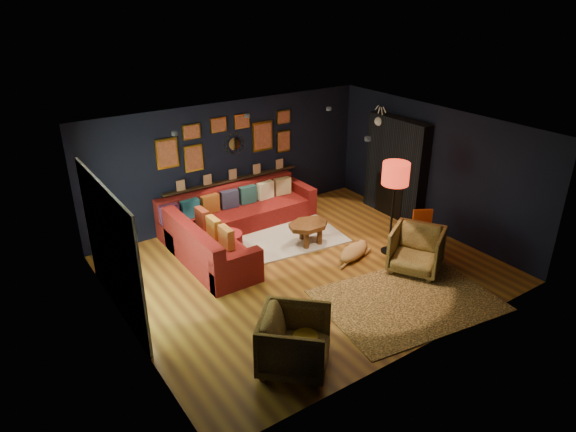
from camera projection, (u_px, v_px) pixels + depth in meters
floor at (305, 269)px, 9.44m from camera, size 6.50×6.50×0.00m
room_walls at (306, 188)px, 8.78m from camera, size 6.50×6.50×6.50m
sectional at (228, 226)px, 10.36m from camera, size 3.41×2.69×0.86m
ledge at (233, 180)px, 11.08m from camera, size 3.20×0.12×0.04m
gallery_wall at (230, 140)px, 10.73m from camera, size 3.15×0.04×1.02m
sunburst_mirror at (234, 144)px, 10.83m from camera, size 0.47×0.16×0.47m
fireplace at (395, 171)px, 11.27m from camera, size 0.31×1.60×2.20m
deer_head at (385, 120)px, 11.25m from camera, size 0.50×0.28×0.45m
sliding_door at (112, 250)px, 7.80m from camera, size 0.06×2.80×2.20m
ceiling_spots at (280, 123)px, 8.98m from camera, size 3.30×2.50×0.06m
shag_rug at (282, 237)px, 10.60m from camera, size 2.51×1.95×0.03m
leopard_rug at (408, 300)px, 8.49m from camera, size 3.07×2.38×0.02m
coffee_table at (309, 227)px, 10.18m from camera, size 0.87×0.65×0.44m
pouf at (228, 242)px, 9.95m from camera, size 0.56×0.56×0.37m
armchair_left at (295, 339)px, 6.86m from camera, size 1.24×1.24×0.93m
armchair_right at (416, 248)px, 9.23m from camera, size 1.15×1.17×0.90m
gold_stool at (305, 348)px, 7.08m from camera, size 0.34×0.34×0.43m
orange_chair at (423, 227)px, 9.94m from camera, size 0.52×0.52×0.81m
floor_lamp at (395, 177)px, 9.40m from camera, size 0.50×0.50×1.83m
dog at (354, 249)px, 9.72m from camera, size 1.23×0.89×0.35m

